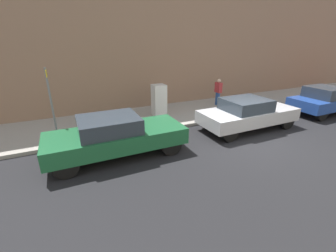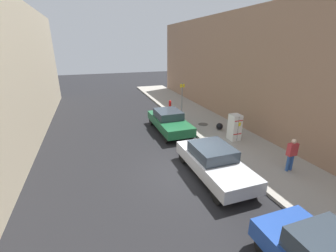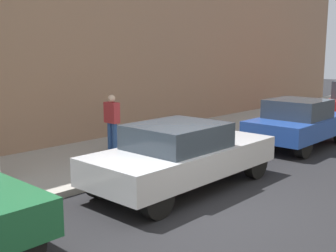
# 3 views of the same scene
# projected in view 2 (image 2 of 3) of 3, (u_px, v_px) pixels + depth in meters

# --- Properties ---
(ground_plane) EXTENTS (80.00, 80.00, 0.00)m
(ground_plane) POSITION_uv_depth(u_px,v_px,m) (186.00, 172.00, 10.38)
(ground_plane) COLOR black
(sidewalk_slab) EXTENTS (3.65, 44.00, 0.14)m
(sidewalk_slab) POSITION_uv_depth(u_px,v_px,m) (259.00, 157.00, 11.63)
(sidewalk_slab) COLOR #9E998E
(sidewalk_slab) RESTS_ON ground
(building_facade_near) EXTENTS (2.17, 39.60, 7.76)m
(building_facade_near) POSITION_uv_depth(u_px,v_px,m) (317.00, 80.00, 11.23)
(building_facade_near) COLOR #937056
(building_facade_near) RESTS_ON ground
(discarded_refrigerator) EXTENTS (0.60, 0.66, 1.57)m
(discarded_refrigerator) POSITION_uv_depth(u_px,v_px,m) (235.00, 127.00, 13.34)
(discarded_refrigerator) COLOR white
(discarded_refrigerator) RESTS_ON sidewalk_slab
(manhole_cover) EXTENTS (0.70, 0.70, 0.02)m
(manhole_cover) POSITION_uv_depth(u_px,v_px,m) (203.00, 124.00, 16.16)
(manhole_cover) COLOR #47443F
(manhole_cover) RESTS_ON sidewalk_slab
(street_sign_post) EXTENTS (0.36, 0.07, 2.76)m
(street_sign_post) POSITION_uv_depth(u_px,v_px,m) (182.00, 99.00, 16.84)
(street_sign_post) COLOR slate
(street_sign_post) RESTS_ON sidewalk_slab
(fire_hydrant) EXTENTS (0.22, 0.22, 0.83)m
(fire_hydrant) POSITION_uv_depth(u_px,v_px,m) (170.00, 105.00, 19.73)
(fire_hydrant) COLOR red
(fire_hydrant) RESTS_ON sidewalk_slab
(trash_bag) EXTENTS (0.45, 0.45, 0.45)m
(trash_bag) POSITION_uv_depth(u_px,v_px,m) (220.00, 126.00, 15.12)
(trash_bag) COLOR black
(trash_bag) RESTS_ON sidewalk_slab
(pedestrian_walking_far) EXTENTS (0.45, 0.22, 1.55)m
(pedestrian_walking_far) POSITION_uv_depth(u_px,v_px,m) (292.00, 153.00, 9.97)
(pedestrian_walking_far) COLOR #2D5193
(pedestrian_walking_far) RESTS_ON sidewalk_slab
(parked_sedan_green) EXTENTS (1.79, 4.59, 1.41)m
(parked_sedan_green) POSITION_uv_depth(u_px,v_px,m) (169.00, 121.00, 15.03)
(parked_sedan_green) COLOR #1E6038
(parked_sedan_green) RESTS_ON ground
(parked_sedan_silver) EXTENTS (1.80, 4.43, 1.40)m
(parked_sedan_silver) POSITION_uv_depth(u_px,v_px,m) (214.00, 161.00, 9.84)
(parked_sedan_silver) COLOR silver
(parked_sedan_silver) RESTS_ON ground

